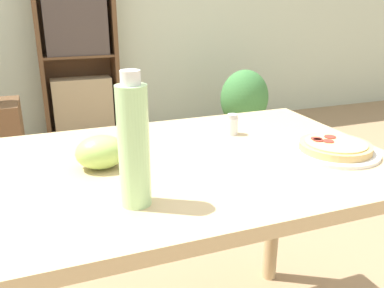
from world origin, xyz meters
TOP-DOWN VIEW (x-y plane):
  - dining_table at (0.07, -0.15)m, footprint 1.15×0.76m
  - pizza_on_plate at (0.49, -0.25)m, footprint 0.25×0.25m
  - grape_bunch at (-0.15, -0.13)m, footprint 0.13×0.10m
  - drink_bottle at (-0.11, -0.35)m, footprint 0.06×0.06m
  - salt_shaker at (0.29, 0.01)m, footprint 0.04×0.04m
  - bookshelf at (0.05, 2.46)m, footprint 0.64×0.28m
  - potted_plant_floor at (1.37, 1.95)m, footprint 0.43×0.36m

SIDE VIEW (x-z plane):
  - potted_plant_floor at x=1.37m, z-range 0.03..0.63m
  - dining_table at x=0.07m, z-range 0.26..1.02m
  - bookshelf at x=0.05m, z-range -0.06..1.38m
  - pizza_on_plate at x=0.49m, z-range 0.75..0.79m
  - salt_shaker at x=0.29m, z-range 0.75..0.82m
  - grape_bunch at x=-0.15m, z-range 0.75..0.84m
  - drink_bottle at x=-0.11m, z-range 0.75..1.03m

